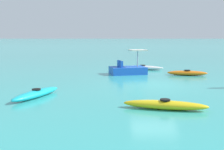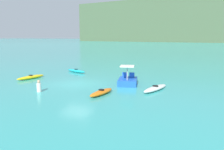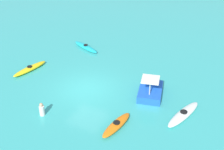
{
  "view_description": "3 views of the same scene",
  "coord_description": "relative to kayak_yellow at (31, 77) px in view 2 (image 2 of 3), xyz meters",
  "views": [
    {
      "loc": [
        -14.91,
        2.05,
        2.59
      ],
      "look_at": [
        1.35,
        2.36,
        0.31
      ],
      "focal_mm": 44.39,
      "sensor_mm": 36.0,
      "label": 1
    },
    {
      "loc": [
        10.18,
        -16.97,
        4.02
      ],
      "look_at": [
        2.4,
        2.06,
        0.58
      ],
      "focal_mm": 37.57,
      "sensor_mm": 36.0,
      "label": 2
    },
    {
      "loc": [
        9.25,
        -14.79,
        11.57
      ],
      "look_at": [
        0.96,
        1.96,
        0.37
      ],
      "focal_mm": 48.49,
      "sensor_mm": 36.0,
      "label": 3
    }
  ],
  "objects": [
    {
      "name": "kayak_yellow",
      "position": [
        0.0,
        0.0,
        0.0
      ],
      "size": [
        1.17,
        3.07,
        0.37
      ],
      "color": "yellow",
      "rests_on": "ground_plane"
    },
    {
      "name": "pedal_boat_blue",
      "position": [
        9.36,
        0.97,
        0.17
      ],
      "size": [
        2.03,
        2.69,
        1.68
      ],
      "color": "blue",
      "rests_on": "ground_plane"
    },
    {
      "name": "kayak_white",
      "position": [
        11.95,
        -0.28,
        0.0
      ],
      "size": [
        1.54,
        3.28,
        0.37
      ],
      "color": "white",
      "rests_on": "ground_plane"
    },
    {
      "name": "kayak_orange",
      "position": [
        8.75,
        -2.97,
        0.0
      ],
      "size": [
        1.01,
        2.68,
        0.37
      ],
      "color": "orange",
      "rests_on": "ground_plane"
    },
    {
      "name": "headland_cliff",
      "position": [
        -6.45,
        167.08,
        14.24
      ],
      "size": [
        149.32,
        77.05,
        28.81
      ],
      "primitive_type": "cube",
      "rotation": [
        0.0,
        0.0,
        -0.15
      ],
      "color": "#4C6042",
      "rests_on": "ground_plane"
    },
    {
      "name": "person_near_shore",
      "position": [
        4.22,
        -3.96,
        0.22
      ],
      "size": [
        0.45,
        0.45,
        0.88
      ],
      "color": "silver",
      "rests_on": "ground_plane"
    },
    {
      "name": "ground_plane",
      "position": [
        5.23,
        -0.34,
        -0.16
      ],
      "size": [
        600.0,
        600.0,
        0.0
      ],
      "primitive_type": "plane",
      "color": "#38ADA8"
    },
    {
      "name": "kayak_cyan",
      "position": [
        1.88,
        5.18,
        0.0
      ],
      "size": [
        3.0,
        1.66,
        0.37
      ],
      "color": "#19B7C6",
      "rests_on": "ground_plane"
    }
  ]
}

